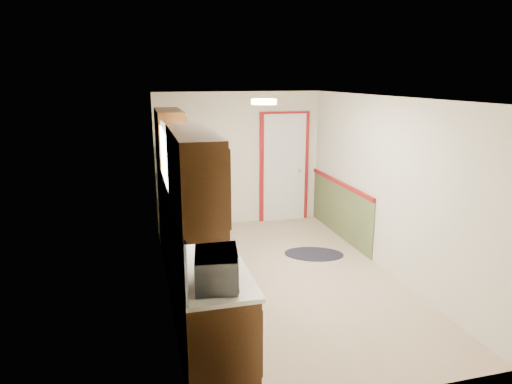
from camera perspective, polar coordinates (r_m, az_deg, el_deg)
room_shell at (r=5.92m, az=3.21°, el=0.06°), size 3.20×5.20×2.52m
kitchen_run at (r=5.51m, az=-8.26°, el=-5.40°), size 0.63×4.00×2.20m
back_wall_trim at (r=8.34m, az=5.01°, el=1.98°), size 1.12×2.30×2.08m
ceiling_fixture at (r=5.47m, az=0.99°, el=11.22°), size 0.30×0.30×0.06m
microwave at (r=3.87m, az=-4.96°, el=-9.06°), size 0.36×0.56×0.36m
refrigerator at (r=7.78m, az=-7.90°, el=0.44°), size 0.68×0.69×1.63m
rug at (r=7.11m, az=7.25°, el=-7.69°), size 1.05×0.86×0.01m
cooktop at (r=6.48m, az=-9.01°, el=-1.15°), size 0.47×0.56×0.02m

